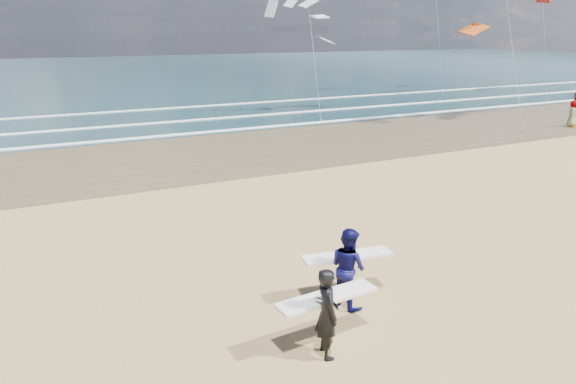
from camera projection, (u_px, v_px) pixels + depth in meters
wet_sand_strip at (441, 127)px, 34.47m from camera, size 220.00×12.00×0.01m
ocean at (204, 70)px, 80.77m from camera, size 220.00×100.00×0.02m
foam_breakers at (358, 106)px, 43.12m from camera, size 220.00×11.70×0.05m
surfer_near at (327, 311)px, 10.12m from camera, size 2.23×1.07×1.90m
surfer_far at (348, 267)px, 12.00m from camera, size 2.26×1.32×1.94m
beachgoer_0 at (573, 114)px, 34.11m from camera, size 1.04×0.94×1.79m
kite_0 at (509, 22)px, 33.08m from camera, size 7.57×4.93×10.90m
kite_1 at (313, 44)px, 37.49m from camera, size 6.06×4.77×9.27m
kite_2 at (543, 2)px, 47.27m from camera, size 6.63×4.83×15.22m
kite_5 at (438, 23)px, 50.96m from camera, size 5.17×4.67×12.95m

